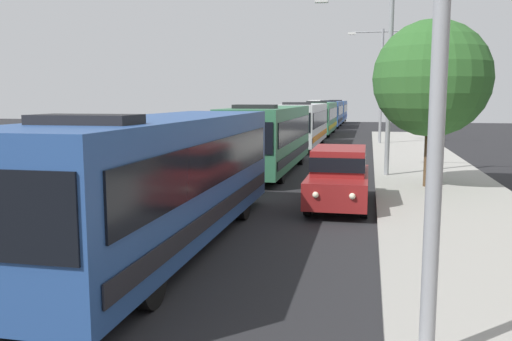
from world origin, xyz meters
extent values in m
cube|color=#284C8C|center=(-1.30, 12.07, 1.70)|extent=(2.50, 11.41, 2.70)
cube|color=black|center=(-0.03, 12.07, 2.05)|extent=(0.04, 10.49, 1.00)
cube|color=black|center=(-2.57, 12.07, 2.05)|extent=(0.04, 10.49, 1.00)
cube|color=black|center=(-0.02, 12.07, 0.90)|extent=(0.03, 10.84, 0.36)
cube|color=black|center=(-1.30, 8.64, 3.13)|extent=(1.75, 0.90, 0.16)
cylinder|color=black|center=(-0.20, 8.53, 0.50)|extent=(0.28, 1.00, 1.00)
cylinder|color=black|center=(-2.40, 8.53, 0.50)|extent=(0.28, 1.00, 1.00)
cylinder|color=black|center=(-0.20, 15.20, 0.50)|extent=(0.28, 1.00, 1.00)
cylinder|color=black|center=(-2.40, 15.20, 0.50)|extent=(0.28, 1.00, 1.00)
cube|color=#33724C|center=(-1.30, 25.32, 1.70)|extent=(2.50, 10.90, 2.70)
cube|color=black|center=(-0.03, 25.32, 2.05)|extent=(0.04, 10.03, 1.00)
cube|color=black|center=(-2.57, 25.32, 2.05)|extent=(0.04, 10.03, 1.00)
cube|color=black|center=(-1.30, 19.85, 2.00)|extent=(2.30, 0.04, 1.20)
cube|color=black|center=(-0.02, 25.32, 0.90)|extent=(0.03, 10.36, 0.36)
cube|color=black|center=(-1.30, 22.05, 3.13)|extent=(1.75, 0.90, 0.16)
cylinder|color=black|center=(-0.20, 21.94, 0.50)|extent=(0.28, 1.00, 1.00)
cylinder|color=black|center=(-2.40, 21.94, 0.50)|extent=(0.28, 1.00, 1.00)
cylinder|color=black|center=(-0.20, 28.32, 0.50)|extent=(0.28, 1.00, 1.00)
cylinder|color=black|center=(-2.40, 28.32, 0.50)|extent=(0.28, 1.00, 1.00)
cube|color=silver|center=(-1.30, 38.28, 1.70)|extent=(2.50, 11.30, 2.70)
cube|color=black|center=(-0.03, 38.28, 2.05)|extent=(0.04, 10.40, 1.00)
cube|color=black|center=(-2.57, 38.28, 2.05)|extent=(0.04, 10.40, 1.00)
cube|color=black|center=(-1.30, 32.61, 2.00)|extent=(2.30, 0.04, 1.20)
cube|color=orange|center=(-0.02, 38.28, 0.90)|extent=(0.03, 10.74, 0.36)
cube|color=black|center=(-1.30, 34.89, 3.13)|extent=(1.75, 0.90, 0.16)
cylinder|color=black|center=(-0.20, 34.78, 0.50)|extent=(0.28, 1.00, 1.00)
cylinder|color=black|center=(-2.40, 34.78, 0.50)|extent=(0.28, 1.00, 1.00)
cylinder|color=black|center=(-0.20, 41.39, 0.50)|extent=(0.28, 1.00, 1.00)
cylinder|color=black|center=(-2.40, 41.39, 0.50)|extent=(0.28, 1.00, 1.00)
cube|color=#33724C|center=(-1.30, 51.60, 1.70)|extent=(2.50, 11.65, 2.70)
cube|color=black|center=(-0.03, 51.60, 2.05)|extent=(0.04, 10.72, 1.00)
cube|color=black|center=(-2.57, 51.60, 2.05)|extent=(0.04, 10.72, 1.00)
cube|color=black|center=(-1.30, 45.75, 2.00)|extent=(2.30, 0.04, 1.20)
cube|color=gold|center=(-0.02, 51.60, 0.90)|extent=(0.03, 11.07, 0.36)
cube|color=black|center=(-1.30, 48.10, 3.13)|extent=(1.75, 0.90, 0.16)
cylinder|color=black|center=(-0.20, 47.99, 0.50)|extent=(0.28, 1.00, 1.00)
cylinder|color=black|center=(-2.40, 47.99, 0.50)|extent=(0.28, 1.00, 1.00)
cylinder|color=black|center=(-0.20, 54.80, 0.50)|extent=(0.28, 1.00, 1.00)
cylinder|color=black|center=(-2.40, 54.80, 0.50)|extent=(0.28, 1.00, 1.00)
cube|color=#284C8C|center=(-1.30, 64.95, 1.70)|extent=(2.50, 10.67, 2.70)
cube|color=black|center=(-0.03, 64.95, 2.05)|extent=(0.04, 9.82, 1.00)
cube|color=black|center=(-2.57, 64.95, 2.05)|extent=(0.04, 9.82, 1.00)
cube|color=black|center=(-1.30, 59.59, 2.00)|extent=(2.30, 0.04, 1.20)
cube|color=black|center=(-0.02, 64.95, 0.90)|extent=(0.03, 10.14, 0.36)
cube|color=black|center=(-1.30, 61.75, 3.13)|extent=(1.75, 0.90, 0.16)
cylinder|color=black|center=(-0.20, 61.64, 0.50)|extent=(0.28, 1.00, 1.00)
cylinder|color=black|center=(-2.40, 61.64, 0.50)|extent=(0.28, 1.00, 1.00)
cylinder|color=black|center=(-0.20, 67.89, 0.50)|extent=(0.28, 1.00, 1.00)
cylinder|color=black|center=(-2.40, 67.89, 0.50)|extent=(0.28, 1.00, 1.00)
cube|color=#284C8C|center=(-1.30, 77.95, 1.70)|extent=(2.50, 10.96, 2.70)
cube|color=black|center=(-0.03, 77.95, 2.05)|extent=(0.04, 10.08, 1.00)
cube|color=black|center=(-2.57, 77.95, 2.05)|extent=(0.04, 10.08, 1.00)
cube|color=black|center=(-1.30, 72.45, 2.00)|extent=(2.30, 0.04, 1.20)
cube|color=navy|center=(-0.02, 77.95, 0.90)|extent=(0.03, 10.41, 0.36)
cube|color=black|center=(-1.30, 74.66, 3.13)|extent=(1.75, 0.90, 0.16)
cylinder|color=black|center=(-0.20, 74.55, 0.50)|extent=(0.28, 1.00, 1.00)
cylinder|color=black|center=(-2.40, 74.55, 0.50)|extent=(0.28, 1.00, 1.00)
cylinder|color=black|center=(-0.20, 80.96, 0.50)|extent=(0.28, 1.00, 1.00)
cylinder|color=black|center=(-2.40, 80.96, 0.50)|extent=(0.28, 1.00, 1.00)
cube|color=maroon|center=(2.40, 17.59, 0.70)|extent=(1.84, 4.72, 0.80)
cube|color=maroon|center=(2.40, 17.74, 1.50)|extent=(1.62, 2.74, 0.80)
cube|color=black|center=(2.40, 17.74, 1.50)|extent=(1.66, 2.83, 0.44)
sphere|color=#F9EFCC|center=(1.89, 15.21, 0.80)|extent=(0.18, 0.18, 0.18)
sphere|color=#F9EFCC|center=(2.91, 15.21, 0.80)|extent=(0.18, 0.18, 0.18)
cylinder|color=black|center=(1.58, 16.13, 0.35)|extent=(0.22, 0.70, 0.70)
cylinder|color=black|center=(3.22, 16.13, 0.35)|extent=(0.22, 0.70, 0.70)
cylinder|color=black|center=(1.58, 19.06, 0.35)|extent=(0.22, 0.70, 0.70)
cylinder|color=black|center=(3.22, 19.06, 0.35)|extent=(0.22, 0.70, 0.70)
cube|color=#B7B7BC|center=(-4.60, 80.08, 1.45)|extent=(2.30, 1.80, 2.20)
cube|color=silver|center=(-4.60, 84.14, 1.80)|extent=(2.35, 6.32, 2.70)
cube|color=black|center=(-4.60, 79.16, 1.75)|extent=(2.07, 0.04, 0.90)
cylinder|color=black|center=(-5.63, 80.08, 0.45)|extent=(0.26, 0.90, 0.90)
cylinder|color=black|center=(-3.57, 80.08, 0.45)|extent=(0.26, 0.90, 0.90)
cylinder|color=black|center=(-5.63, 85.47, 0.45)|extent=(0.26, 0.90, 0.90)
cylinder|color=black|center=(-3.57, 85.47, 0.45)|extent=(0.26, 0.90, 0.90)
cylinder|color=gray|center=(4.10, 7.34, 4.51)|extent=(0.20, 0.20, 8.72)
cylinder|color=gray|center=(4.10, 24.25, 4.02)|extent=(0.20, 0.20, 7.75)
cube|color=silver|center=(1.15, 24.25, 7.62)|extent=(0.56, 0.28, 0.16)
cylinder|color=gray|center=(4.10, 41.17, 4.30)|extent=(0.20, 0.20, 8.29)
cylinder|color=gray|center=(2.99, 41.17, 8.24)|extent=(2.22, 0.10, 0.10)
cube|color=silver|center=(1.88, 41.17, 8.16)|extent=(0.56, 0.28, 0.16)
cylinder|color=gray|center=(5.21, 41.17, 8.24)|extent=(2.22, 0.10, 0.10)
cube|color=silver|center=(6.32, 41.17, 8.16)|extent=(0.56, 0.28, 0.16)
cylinder|color=#4C3823|center=(5.53, 21.48, 1.31)|extent=(0.32, 0.32, 2.32)
sphere|color=#2D6028|center=(5.53, 21.48, 4.20)|extent=(4.32, 4.32, 4.32)
camera|label=1|loc=(3.30, 0.58, 3.48)|focal=37.35mm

